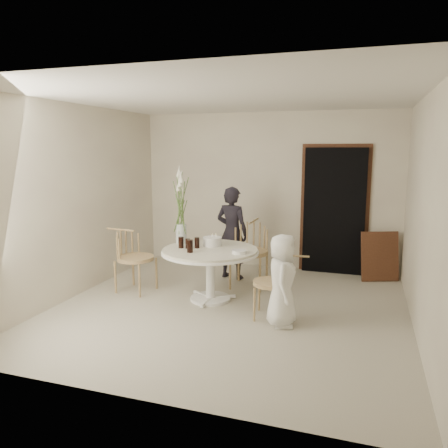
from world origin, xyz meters
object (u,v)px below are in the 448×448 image
(boy, at_px, (282,280))
(flower_vase, at_px, (181,207))
(chair_far, at_px, (251,243))
(girl, at_px, (232,233))
(chair_left, at_px, (128,251))
(table, at_px, (210,257))
(birthday_cake, at_px, (212,241))
(chair_right, at_px, (282,277))

(boy, bearing_deg, flower_vase, 55.02)
(flower_vase, bearing_deg, chair_far, 38.80)
(girl, bearing_deg, chair_left, 51.69)
(chair_far, xyz_separation_m, chair_left, (-1.65, -0.85, -0.04))
(flower_vase, bearing_deg, table, -20.99)
(table, distance_m, girl, 1.12)
(table, relative_size, girl, 0.89)
(boy, bearing_deg, birthday_cake, 46.78)
(table, height_order, boy, boy)
(table, height_order, chair_far, chair_far)
(table, height_order, chair_left, chair_left)
(table, xyz_separation_m, boy, (1.10, -0.57, -0.06))
(chair_far, bearing_deg, chair_left, -152.59)
(table, bearing_deg, chair_right, -17.94)
(birthday_cake, relative_size, flower_vase, 0.23)
(girl, distance_m, flower_vase, 1.16)
(flower_vase, bearing_deg, girl, 62.09)
(boy, bearing_deg, chair_right, 2.20)
(table, relative_size, chair_left, 1.44)
(chair_far, bearing_deg, boy, -62.59)
(chair_left, relative_size, girl, 0.62)
(girl, relative_size, boy, 1.35)
(chair_right, relative_size, boy, 0.74)
(chair_far, xyz_separation_m, boy, (0.75, -1.46, -0.09))
(table, xyz_separation_m, chair_right, (1.05, -0.34, -0.09))
(chair_right, distance_m, flower_vase, 1.81)
(chair_left, bearing_deg, girl, -42.82)
(girl, distance_m, birthday_cake, 0.93)
(table, height_order, chair_right, chair_right)
(girl, bearing_deg, boy, 135.58)
(chair_left, distance_m, boy, 2.48)
(chair_left, xyz_separation_m, boy, (2.40, -0.61, -0.05))
(flower_vase, bearing_deg, birthday_cake, -1.13)
(birthday_cake, distance_m, flower_vase, 0.67)
(table, bearing_deg, chair_far, 68.48)
(chair_far, bearing_deg, flower_vase, -141.00)
(boy, bearing_deg, chair_left, 66.09)
(girl, bearing_deg, chair_far, 161.52)
(chair_right, relative_size, flower_vase, 0.73)
(table, relative_size, chair_far, 1.34)
(chair_far, relative_size, chair_left, 1.07)
(chair_right, relative_size, birthday_cake, 3.15)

